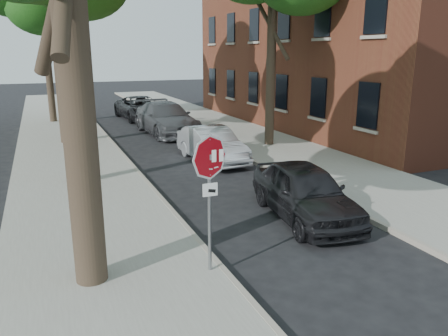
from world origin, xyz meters
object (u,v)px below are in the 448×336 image
Objects in this scene: car_a at (305,191)px; car_c at (166,118)px; stop_sign at (210,177)px; car_b at (212,145)px; car_d at (141,108)px.

car_c is (0.00, 13.03, 0.11)m from car_a.
stop_sign reaches higher than car_b.
car_c reaches higher than car_b.
car_c reaches higher than car_a.
car_b is 0.79× the size of car_d.
stop_sign reaches higher than car_a.
stop_sign is 4.01m from car_a.
stop_sign reaches higher than car_d.
stop_sign is 0.64× the size of car_b.
car_d reaches higher than car_b.
car_b is at bearing -93.51° from car_c.
car_d is at bearing 81.11° from stop_sign.
stop_sign is 0.63× the size of car_a.
stop_sign is at bearing -142.44° from car_a.
car_d is (-0.08, 12.20, 0.05)m from car_b.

